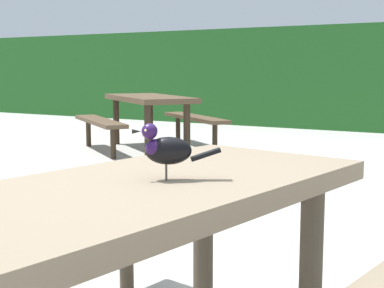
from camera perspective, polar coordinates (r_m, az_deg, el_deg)
picnic_table_foreground at (r=1.79m, az=-6.30°, el=-9.96°), size 1.93×1.96×0.74m
bird_grackle at (r=1.78m, az=-2.77°, el=-0.46°), size 0.25×0.18×0.18m
picnic_table_mid_left at (r=7.70m, az=-4.44°, el=3.58°), size 2.37×2.36×0.74m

